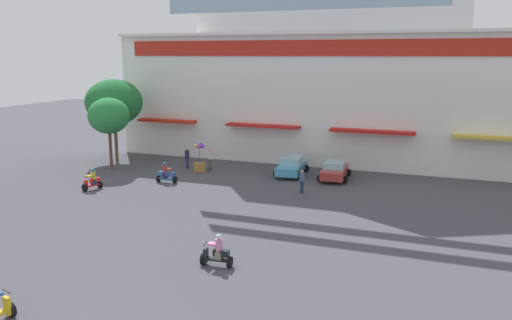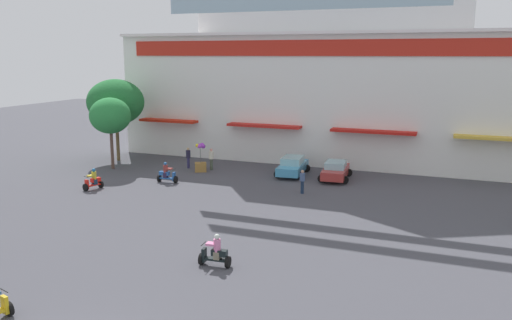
{
  "view_description": "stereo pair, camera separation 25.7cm",
  "coord_description": "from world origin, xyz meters",
  "px_view_note": "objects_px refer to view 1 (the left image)",
  "views": [
    {
      "loc": [
        10.73,
        -11.29,
        9.25
      ],
      "look_at": [
        -0.53,
        17.9,
        2.86
      ],
      "focal_mm": 36.66,
      "sensor_mm": 36.0,
      "label": 1
    },
    {
      "loc": [
        10.97,
        -11.2,
        9.25
      ],
      "look_at": [
        -0.53,
        17.9,
        2.86
      ],
      "focal_mm": 36.66,
      "sensor_mm": 36.0,
      "label": 2
    }
  ],
  "objects_px": {
    "plaza_tree_0": "(109,116)",
    "parked_car_0": "(292,166)",
    "parked_car_1": "(335,170)",
    "scooter_rider_6": "(217,253)",
    "scooter_rider_8": "(166,174)",
    "balloon_vendor_cart": "(200,160)",
    "plaza_tree_2": "(114,102)",
    "scooter_rider_2": "(92,181)",
    "pedestrian_0": "(187,157)",
    "pedestrian_2": "(302,180)",
    "pedestrian_1": "(210,158)"
  },
  "relations": [
    {
      "from": "plaza_tree_0",
      "to": "parked_car_0",
      "type": "height_order",
      "value": "plaza_tree_0"
    },
    {
      "from": "plaza_tree_0",
      "to": "parked_car_1",
      "type": "xyz_separation_m",
      "value": [
        17.82,
        2.99,
        -3.64
      ]
    },
    {
      "from": "scooter_rider_6",
      "to": "scooter_rider_8",
      "type": "height_order",
      "value": "scooter_rider_8"
    },
    {
      "from": "scooter_rider_6",
      "to": "balloon_vendor_cart",
      "type": "relative_size",
      "value": 0.65
    },
    {
      "from": "parked_car_1",
      "to": "scooter_rider_8",
      "type": "distance_m",
      "value": 12.48
    },
    {
      "from": "plaza_tree_2",
      "to": "scooter_rider_8",
      "type": "distance_m",
      "value": 10.85
    },
    {
      "from": "scooter_rider_2",
      "to": "balloon_vendor_cart",
      "type": "bearing_deg",
      "value": 60.5
    },
    {
      "from": "parked_car_1",
      "to": "plaza_tree_0",
      "type": "bearing_deg",
      "value": -170.47
    },
    {
      "from": "plaza_tree_0",
      "to": "scooter_rider_6",
      "type": "xyz_separation_m",
      "value": [
        16.6,
        -14.99,
        -3.74
      ]
    },
    {
      "from": "pedestrian_0",
      "to": "scooter_rider_2",
      "type": "bearing_deg",
      "value": -108.1
    },
    {
      "from": "parked_car_1",
      "to": "pedestrian_2",
      "type": "xyz_separation_m",
      "value": [
        -1.16,
        -4.75,
        0.22
      ]
    },
    {
      "from": "plaza_tree_2",
      "to": "parked_car_1",
      "type": "bearing_deg",
      "value": -0.02
    },
    {
      "from": "plaza_tree_0",
      "to": "pedestrian_1",
      "type": "distance_m",
      "value": 8.79
    },
    {
      "from": "plaza_tree_0",
      "to": "pedestrian_1",
      "type": "relative_size",
      "value": 3.3
    },
    {
      "from": "scooter_rider_6",
      "to": "plaza_tree_2",
      "type": "bearing_deg",
      "value": 135.37
    },
    {
      "from": "parked_car_0",
      "to": "scooter_rider_2",
      "type": "xyz_separation_m",
      "value": [
        -11.51,
        -9.26,
        -0.13
      ]
    },
    {
      "from": "scooter_rider_2",
      "to": "pedestrian_2",
      "type": "height_order",
      "value": "pedestrian_2"
    },
    {
      "from": "parked_car_0",
      "to": "scooter_rider_6",
      "type": "distance_m",
      "value": 18.32
    },
    {
      "from": "parked_car_1",
      "to": "pedestrian_1",
      "type": "relative_size",
      "value": 2.34
    },
    {
      "from": "scooter_rider_8",
      "to": "pedestrian_0",
      "type": "distance_m",
      "value": 5.0
    },
    {
      "from": "plaza_tree_0",
      "to": "pedestrian_0",
      "type": "distance_m",
      "value": 7.03
    },
    {
      "from": "scooter_rider_8",
      "to": "pedestrian_1",
      "type": "bearing_deg",
      "value": 77.08
    },
    {
      "from": "plaza_tree_2",
      "to": "pedestrian_0",
      "type": "bearing_deg",
      "value": -4.32
    },
    {
      "from": "plaza_tree_0",
      "to": "scooter_rider_2",
      "type": "xyz_separation_m",
      "value": [
        2.88,
        -6.06,
        -3.74
      ]
    },
    {
      "from": "parked_car_1",
      "to": "balloon_vendor_cart",
      "type": "relative_size",
      "value": 1.78
    },
    {
      "from": "scooter_rider_6",
      "to": "pedestrian_2",
      "type": "distance_m",
      "value": 13.24
    },
    {
      "from": "plaza_tree_0",
      "to": "pedestrian_0",
      "type": "bearing_deg",
      "value": 23.38
    },
    {
      "from": "plaza_tree_0",
      "to": "parked_car_1",
      "type": "distance_m",
      "value": 18.43
    },
    {
      "from": "pedestrian_1",
      "to": "pedestrian_2",
      "type": "xyz_separation_m",
      "value": [
        8.92,
        -4.29,
        -0.08
      ]
    },
    {
      "from": "scooter_rider_2",
      "to": "scooter_rider_8",
      "type": "xyz_separation_m",
      "value": [
        3.7,
        3.6,
        0.02
      ]
    },
    {
      "from": "parked_car_0",
      "to": "pedestrian_1",
      "type": "relative_size",
      "value": 2.51
    },
    {
      "from": "plaza_tree_2",
      "to": "pedestrian_1",
      "type": "bearing_deg",
      "value": -2.9
    },
    {
      "from": "scooter_rider_2",
      "to": "pedestrian_2",
      "type": "xyz_separation_m",
      "value": [
        13.77,
        4.3,
        0.32
      ]
    },
    {
      "from": "scooter_rider_6",
      "to": "pedestrian_0",
      "type": "height_order",
      "value": "pedestrian_0"
    },
    {
      "from": "parked_car_0",
      "to": "scooter_rider_6",
      "type": "xyz_separation_m",
      "value": [
        2.2,
        -18.19,
        -0.12
      ]
    },
    {
      "from": "pedestrian_0",
      "to": "parked_car_0",
      "type": "bearing_deg",
      "value": 4.9
    },
    {
      "from": "scooter_rider_6",
      "to": "scooter_rider_8",
      "type": "relative_size",
      "value": 0.99
    },
    {
      "from": "balloon_vendor_cart",
      "to": "scooter_rider_8",
      "type": "bearing_deg",
      "value": -98.96
    },
    {
      "from": "scooter_rider_6",
      "to": "pedestrian_0",
      "type": "distance_m",
      "value": 20.59
    },
    {
      "from": "pedestrian_0",
      "to": "pedestrian_1",
      "type": "distance_m",
      "value": 2.07
    },
    {
      "from": "scooter_rider_8",
      "to": "pedestrian_1",
      "type": "relative_size",
      "value": 0.87
    },
    {
      "from": "parked_car_1",
      "to": "balloon_vendor_cart",
      "type": "distance_m",
      "value": 10.68
    },
    {
      "from": "plaza_tree_2",
      "to": "balloon_vendor_cart",
      "type": "height_order",
      "value": "plaza_tree_2"
    },
    {
      "from": "parked_car_0",
      "to": "parked_car_1",
      "type": "bearing_deg",
      "value": -3.43
    },
    {
      "from": "parked_car_1",
      "to": "scooter_rider_8",
      "type": "height_order",
      "value": "scooter_rider_8"
    },
    {
      "from": "parked_car_1",
      "to": "pedestrian_0",
      "type": "bearing_deg",
      "value": -177.44
    },
    {
      "from": "scooter_rider_6",
      "to": "parked_car_1",
      "type": "bearing_deg",
      "value": 86.12
    },
    {
      "from": "plaza_tree_0",
      "to": "scooter_rider_8",
      "type": "relative_size",
      "value": 3.81
    },
    {
      "from": "pedestrian_1",
      "to": "scooter_rider_8",
      "type": "bearing_deg",
      "value": -102.92
    },
    {
      "from": "scooter_rider_8",
      "to": "scooter_rider_6",
      "type": "bearing_deg",
      "value": -51.39
    }
  ]
}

